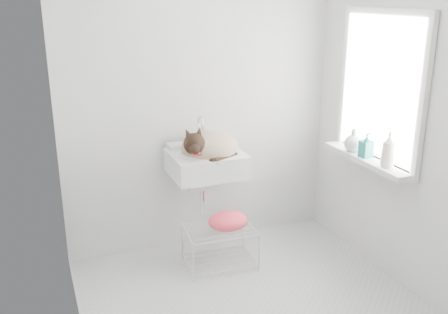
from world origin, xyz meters
name	(u,v)px	position (x,y,z in m)	size (l,w,h in m)	color
floor	(251,301)	(0.00, 0.00, 0.00)	(2.20, 2.00, 0.02)	#AAACAE
back_wall	(200,93)	(0.00, 1.00, 1.25)	(2.20, 0.02, 2.50)	silver
right_wall	(401,108)	(1.10, 0.00, 1.25)	(0.02, 2.00, 2.50)	silver
left_wall	(64,141)	(-1.10, 0.00, 1.25)	(0.02, 2.00, 2.50)	silver
window_glass	(382,89)	(1.09, 0.20, 1.35)	(0.01, 0.80, 1.00)	white
window_frame	(380,89)	(1.07, 0.20, 1.35)	(0.04, 0.90, 1.10)	white
windowsill	(367,160)	(1.01, 0.20, 0.83)	(0.16, 0.88, 0.04)	white
sink	(206,152)	(-0.05, 0.74, 0.85)	(0.54, 0.47, 0.22)	white
faucet	(198,129)	(-0.05, 0.92, 0.99)	(0.20, 0.14, 0.20)	silver
cat	(208,148)	(-0.04, 0.72, 0.89)	(0.51, 0.44, 0.30)	tan
wire_rack	(220,247)	(-0.02, 0.54, 0.15)	(0.51, 0.35, 0.30)	silver
towel	(228,225)	(0.04, 0.52, 0.33)	(0.30, 0.21, 0.12)	#E25A0C
bottle_a	(387,167)	(1.00, -0.03, 0.85)	(0.08, 0.08, 0.21)	white
bottle_b	(365,157)	(1.00, 0.21, 0.85)	(0.08, 0.08, 0.18)	#1B7870
bottle_c	(352,151)	(1.00, 0.37, 0.85)	(0.14, 0.14, 0.17)	silver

